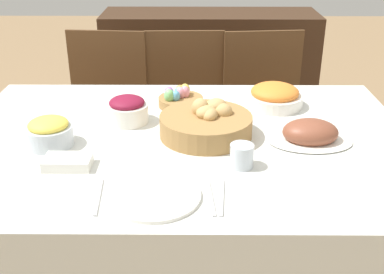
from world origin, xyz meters
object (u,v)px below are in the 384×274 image
at_px(dinner_plate, 154,196).
at_px(spoon, 222,197).
at_px(drinking_cup, 242,156).
at_px(chair_far_center, 185,113).
at_px(knife, 211,197).
at_px(ham_platter, 310,134).
at_px(bread_basket, 207,124).
at_px(chair_far_left, 105,113).
at_px(pineapple_bowl, 49,132).
at_px(chair_far_right, 265,113).
at_px(sideboard, 209,74).
at_px(butter_dish, 68,162).
at_px(carrot_bowl, 275,96).
at_px(beet_salad_bowl, 127,110).
at_px(fork, 98,197).
at_px(egg_basket, 180,99).

xyz_separation_m(dinner_plate, spoon, (0.18, 0.00, -0.00)).
bearing_deg(drinking_cup, chair_far_center, 99.95).
xyz_separation_m(knife, drinking_cup, (0.10, 0.18, 0.03)).
height_order(ham_platter, dinner_plate, ham_platter).
distance_m(bread_basket, knife, 0.40).
xyz_separation_m(bread_basket, drinking_cup, (0.10, -0.22, -0.01)).
bearing_deg(bread_basket, chair_far_left, 120.72).
distance_m(pineapple_bowl, knife, 0.61).
height_order(chair_far_right, sideboard, chair_far_right).
xyz_separation_m(ham_platter, pineapple_bowl, (-0.85, -0.03, 0.02)).
xyz_separation_m(knife, spoon, (0.03, 0.00, 0.00)).
bearing_deg(spoon, butter_dish, 164.01).
xyz_separation_m(carrot_bowl, beet_salad_bowl, (-0.55, -0.16, 0.01)).
xyz_separation_m(chair_far_left, dinner_plate, (0.37, -1.27, 0.28)).
bearing_deg(butter_dish, dinner_plate, -31.84).
relative_size(knife, spoon, 1.00).
xyz_separation_m(chair_far_center, pineapple_bowl, (-0.42, -0.95, 0.32)).
relative_size(knife, butter_dish, 1.30).
relative_size(chair_far_left, dinner_plate, 3.61).
relative_size(bread_basket, carrot_bowl, 1.43).
bearing_deg(drinking_cup, knife, -119.02).
relative_size(carrot_bowl, beet_salad_bowl, 1.46).
relative_size(carrot_bowl, fork, 1.21).
distance_m(chair_far_right, butter_dish, 1.37).
bearing_deg(carrot_bowl, chair_far_right, 83.97).
xyz_separation_m(sideboard, drinking_cup, (0.04, -1.99, 0.38)).
bearing_deg(ham_platter, fork, -151.41).
xyz_separation_m(egg_basket, dinner_plate, (-0.05, -0.67, -0.02)).
distance_m(ham_platter, pineapple_bowl, 0.85).
relative_size(ham_platter, beet_salad_bowl, 1.89).
height_order(carrot_bowl, dinner_plate, carrot_bowl).
bearing_deg(fork, chair_far_right, 59.06).
bearing_deg(chair_far_right, chair_far_center, 174.23).
xyz_separation_m(chair_far_left, drinking_cup, (0.62, -1.10, 0.31)).
relative_size(beet_salad_bowl, spoon, 0.83).
distance_m(carrot_bowl, drinking_cup, 0.52).
distance_m(sideboard, bread_basket, 1.81).
bearing_deg(egg_basket, spoon, -78.87).
height_order(ham_platter, knife, ham_platter).
relative_size(pineapple_bowl, beet_salad_bowl, 1.02).
distance_m(chair_far_right, knife, 1.34).
bearing_deg(bread_basket, dinner_plate, -110.41).
height_order(drinking_cup, butter_dish, drinking_cup).
xyz_separation_m(drinking_cup, butter_dish, (-0.52, -0.01, -0.02)).
bearing_deg(pineapple_bowl, sideboard, 72.72).
bearing_deg(butter_dish, drinking_cup, 0.71).
relative_size(dinner_plate, butter_dish, 1.79).
relative_size(chair_far_center, ham_platter, 3.20).
bearing_deg(egg_basket, drinking_cup, -68.13).
bearing_deg(knife, chair_far_center, 89.82).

